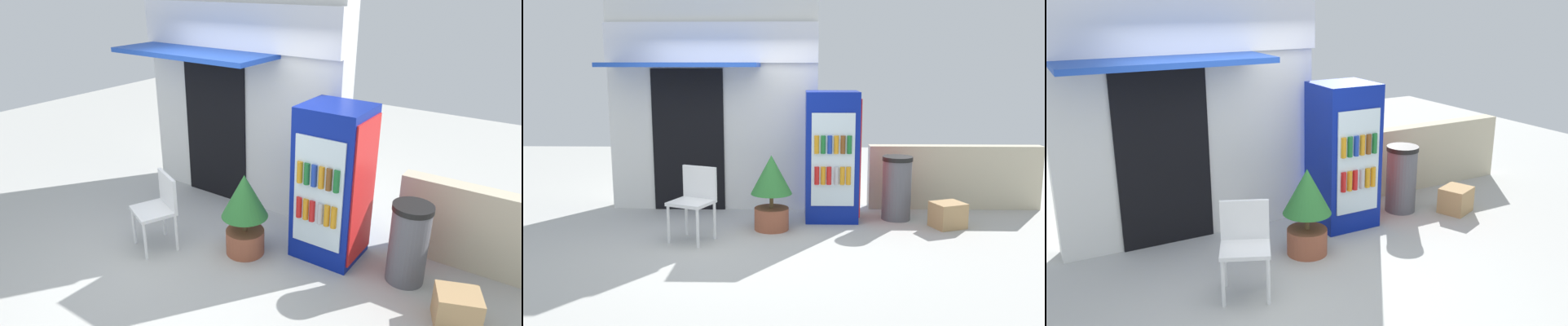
% 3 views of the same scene
% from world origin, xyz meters
% --- Properties ---
extents(ground, '(16.00, 16.00, 0.00)m').
position_xyz_m(ground, '(0.00, 0.00, 0.00)').
color(ground, '#B2B2AD').
extents(storefront_building, '(3.06, 1.14, 3.16)m').
position_xyz_m(storefront_building, '(-0.39, 1.65, 1.62)').
color(storefront_building, silver).
rests_on(storefront_building, ground).
extents(drink_cooler, '(0.74, 0.72, 1.78)m').
position_xyz_m(drink_cooler, '(1.34, 1.03, 0.89)').
color(drink_cooler, navy).
rests_on(drink_cooler, ground).
extents(plastic_chair, '(0.60, 0.58, 0.90)m').
position_xyz_m(plastic_chair, '(-0.39, 0.04, 0.54)').
color(plastic_chair, white).
rests_on(plastic_chair, ground).
extents(potted_plant_near_shop, '(0.54, 0.54, 0.99)m').
position_xyz_m(potted_plant_near_shop, '(0.53, 0.48, 0.57)').
color(potted_plant_near_shop, '#995138').
rests_on(potted_plant_near_shop, ground).
extents(trash_bin, '(0.42, 0.42, 0.89)m').
position_xyz_m(trash_bin, '(2.25, 1.02, 0.45)').
color(trash_bin, '#595960').
rests_on(trash_bin, ground).
extents(stone_boundary_wall, '(2.56, 0.22, 0.95)m').
position_xyz_m(stone_boundary_wall, '(3.22, 1.67, 0.48)').
color(stone_boundary_wall, beige).
rests_on(stone_boundary_wall, ground).
extents(cardboard_box, '(0.49, 0.46, 0.34)m').
position_xyz_m(cardboard_box, '(2.87, 0.63, 0.17)').
color(cardboard_box, tan).
rests_on(cardboard_box, ground).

